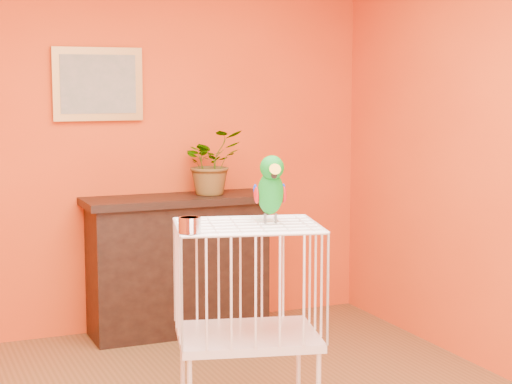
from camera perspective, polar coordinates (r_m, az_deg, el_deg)
name	(u,v)px	position (r m, az deg, el deg)	size (l,w,h in m)	color
room_shell	(208,122)	(3.86, -3.23, 4.71)	(4.50, 4.50, 4.50)	#E54D15
console_cabinet	(178,265)	(6.06, -5.22, -4.84)	(1.31, 0.47, 0.97)	black
potted_plant	(213,170)	(6.01, -2.89, 1.49)	(0.41, 0.46, 0.36)	#26722D
framed_picture	(98,84)	(5.99, -10.49, 7.08)	(0.62, 0.04, 0.50)	#B2843F
birdcage	(248,326)	(4.31, -0.57, -8.91)	(0.80, 0.68, 1.06)	white
feed_cup	(190,225)	(3.95, -4.45, -2.21)	(0.10, 0.10, 0.07)	silver
parrot	(271,188)	(4.24, 0.98, 0.26)	(0.18, 0.31, 0.34)	#59544C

